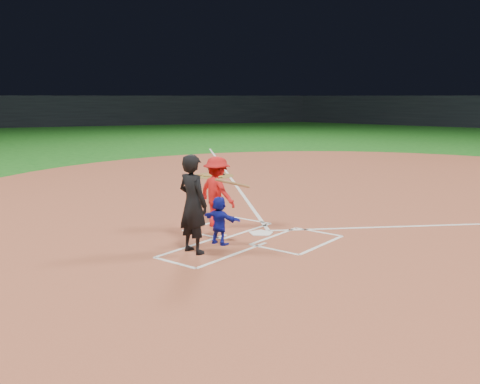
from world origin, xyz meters
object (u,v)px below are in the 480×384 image
Objects in this scene: home_plate at (261,233)px; catcher at (219,220)px; umpire at (193,204)px; on_deck_circle at (212,176)px; batter_at_plate at (217,192)px.

home_plate is 0.58× the size of catcher.
catcher is at bearing 82.17° from home_plate.
on_deck_circle is at bearing -45.93° from umpire.
on_deck_circle is at bearing -48.92° from catcher.
catcher is 0.61× the size of batter_at_plate.
home_plate is 1.38m from catcher.
on_deck_circle is at bearing -42.17° from home_plate.
on_deck_circle is (-6.77, 6.13, -0.00)m from home_plate.
on_deck_circle is 10.54m from umpire.
batter_at_plate is (-1.22, -0.11, 0.84)m from home_plate.
home_plate is at bearing 5.13° from batter_at_plate.
umpire reaches higher than batter_at_plate.
catcher is 0.92m from umpire.
umpire reaches higher than on_deck_circle.
home_plate is 0.30× the size of umpire.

